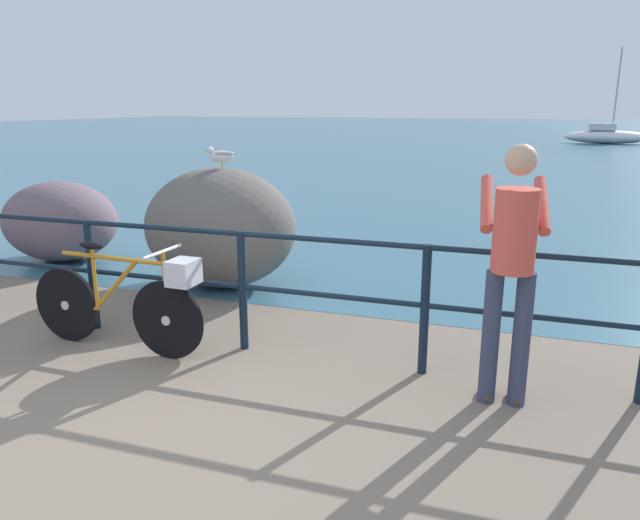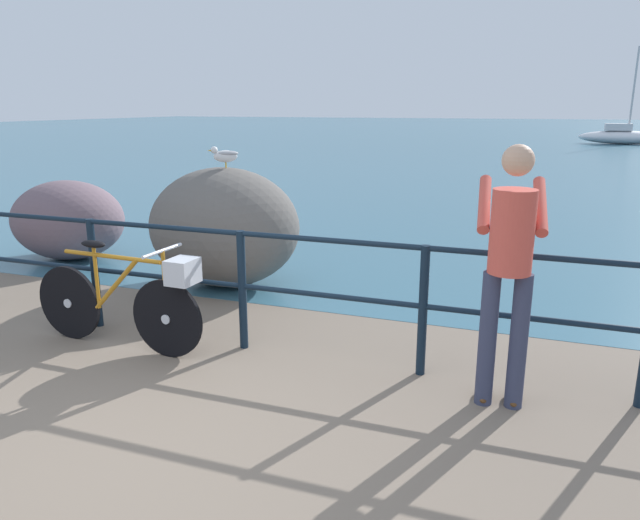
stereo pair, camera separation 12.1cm
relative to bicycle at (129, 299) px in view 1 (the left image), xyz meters
The scene contains 9 objects.
ground_plane 18.71m from the bicycle, 87.34° to the left, with size 120.00×120.00×0.10m, color #756656.
sea_surface 46.44m from the bicycle, 88.93° to the left, with size 120.00×90.00×0.01m, color #38667A.
promenade_railing 0.95m from the bicycle, 22.38° to the left, with size 9.16×0.07×1.02m.
bicycle is the anchor object (origin of this frame).
person_at_railing 3.02m from the bicycle, ahead, with size 0.48×0.65×1.78m.
breakwater_boulder_main 1.97m from the bicycle, 94.99° to the left, with size 1.74×1.47×1.34m.
breakwater_boulder_left 3.57m from the bicycle, 139.75° to the left, with size 1.53×1.30×1.05m.
seagull 2.19m from the bicycle, 93.36° to the left, with size 0.31×0.25×0.23m.
sailboat 32.28m from the bicycle, 76.77° to the left, with size 4.44×1.43×4.90m.
Camera 1 is at (2.09, -2.56, 2.01)m, focal length 33.10 mm.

